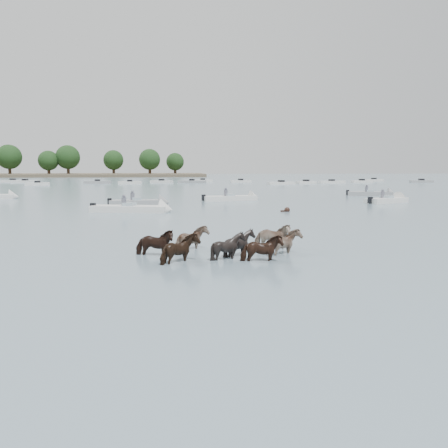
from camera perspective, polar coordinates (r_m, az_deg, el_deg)
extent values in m
plane|color=slate|center=(15.96, 6.00, -5.03)|extent=(400.00, 400.00, 0.00)
imported|color=black|center=(17.41, -8.84, -2.76)|extent=(1.69, 1.05, 1.32)
imported|color=#826758|center=(18.45, -4.04, -2.22)|extent=(1.55, 1.62, 1.26)
imported|color=black|center=(17.27, 1.99, -2.80)|extent=(1.41, 1.32, 1.30)
imported|color=gray|center=(18.90, 6.16, -1.90)|extent=(1.74, 1.29, 1.34)
imported|color=black|center=(16.01, -5.52, -3.63)|extent=(1.55, 1.64, 1.30)
imported|color=black|center=(16.60, 0.57, -3.22)|extent=(1.47, 1.40, 1.29)
imported|color=black|center=(16.23, 4.78, -3.54)|extent=(1.50, 0.68, 1.26)
imported|color=#826F58|center=(17.58, 7.85, -2.74)|extent=(1.59, 1.64, 1.27)
sphere|color=black|center=(34.55, 8.04, 1.78)|extent=(0.44, 0.44, 0.44)
cube|color=black|center=(34.50, 7.64, 1.61)|extent=(0.50, 0.22, 0.18)
cube|color=gray|center=(40.68, -10.99, 2.65)|extent=(4.83, 1.75, 0.55)
cone|color=gray|center=(40.67, -7.62, 2.72)|extent=(0.95, 1.63, 1.60)
cube|color=#99ADB7|center=(40.65, -11.00, 3.14)|extent=(0.83, 1.14, 0.35)
cube|color=black|center=(40.81, -14.36, 2.78)|extent=(0.36, 0.36, 0.60)
cylinder|color=#595966|center=(40.66, -11.57, 3.41)|extent=(0.36, 0.36, 0.70)
sphere|color=#595966|center=(40.64, -11.59, 4.04)|extent=(0.24, 0.24, 0.24)
cube|color=silver|center=(34.72, -11.94, 1.85)|extent=(6.01, 3.01, 0.55)
cone|color=silver|center=(33.88, -7.30, 1.82)|extent=(1.27, 1.78, 1.60)
cube|color=#99ADB7|center=(34.69, -11.95, 2.42)|extent=(1.06, 1.29, 0.35)
cube|color=black|center=(35.76, -16.34, 2.11)|extent=(0.43, 0.43, 0.60)
cylinder|color=#595966|center=(34.71, -12.62, 2.74)|extent=(0.36, 0.36, 0.70)
sphere|color=#595966|center=(34.68, -12.64, 3.48)|extent=(0.24, 0.24, 0.24)
cube|color=silver|center=(45.57, 0.72, 3.26)|extent=(5.68, 2.55, 0.55)
cone|color=silver|center=(46.50, 3.93, 3.33)|extent=(1.17, 1.73, 1.60)
cube|color=#99ADB7|center=(45.54, 0.72, 3.70)|extent=(0.99, 1.24, 0.35)
cube|color=black|center=(44.77, -2.61, 3.38)|extent=(0.41, 0.41, 0.60)
cylinder|color=#595966|center=(45.48, 0.22, 3.95)|extent=(0.36, 0.36, 0.70)
sphere|color=#595966|center=(45.45, 0.22, 4.52)|extent=(0.24, 0.24, 0.24)
cube|color=silver|center=(45.28, 19.95, 2.80)|extent=(4.74, 3.30, 0.55)
cone|color=silver|center=(47.05, 21.65, 2.88)|extent=(1.48, 1.83, 1.60)
cube|color=#99ADB7|center=(45.25, 19.97, 3.24)|extent=(1.19, 1.35, 0.35)
cube|color=black|center=(43.54, 18.12, 2.91)|extent=(0.46, 0.46, 0.60)
cylinder|color=#595966|center=(45.06, 19.53, 3.50)|extent=(0.36, 0.36, 0.70)
sphere|color=#595966|center=(45.03, 19.55, 4.07)|extent=(0.24, 0.24, 0.24)
cube|color=gray|center=(56.13, 18.05, 3.66)|extent=(5.34, 3.11, 0.55)
cone|color=gray|center=(56.51, 20.61, 3.58)|extent=(1.35, 1.80, 1.60)
cube|color=#99ADB7|center=(56.12, 18.06, 4.02)|extent=(1.11, 1.31, 0.35)
cube|color=black|center=(55.86, 15.46, 3.90)|extent=(0.44, 0.44, 0.60)
cylinder|color=#595966|center=(55.94, 17.70, 4.23)|extent=(0.36, 0.36, 0.70)
sphere|color=#595966|center=(55.92, 17.72, 4.69)|extent=(0.24, 0.24, 0.24)
cone|color=silver|center=(53.42, -25.15, 3.17)|extent=(1.18, 1.74, 1.60)
cube|color=silver|center=(109.58, -25.28, 4.93)|extent=(5.38, 2.25, 0.60)
cube|color=black|center=(109.57, -25.29, 5.13)|extent=(1.14, 1.14, 0.50)
cube|color=silver|center=(105.10, -24.00, 4.93)|extent=(5.82, 2.57, 0.60)
cube|color=black|center=(105.08, -24.01, 5.13)|extent=(1.18, 1.18, 0.50)
cube|color=silver|center=(90.02, -22.65, 4.70)|extent=(4.42, 2.21, 0.60)
cube|color=black|center=(90.01, -22.66, 4.95)|extent=(1.16, 1.16, 0.50)
cube|color=gray|center=(96.12, -15.81, 5.12)|extent=(5.40, 1.52, 0.60)
cube|color=black|center=(96.11, -15.81, 5.34)|extent=(1.00, 1.00, 0.50)
cube|color=silver|center=(91.25, -11.92, 5.13)|extent=(4.72, 2.09, 0.60)
cube|color=black|center=(91.24, -11.93, 5.37)|extent=(1.12, 1.12, 0.50)
cube|color=silver|center=(96.54, -7.95, 5.33)|extent=(5.00, 3.12, 0.60)
cube|color=black|center=(96.53, -7.96, 5.56)|extent=(1.29, 1.29, 0.50)
cube|color=gray|center=(96.03, -4.11, 5.37)|extent=(6.13, 2.99, 0.60)
cube|color=black|center=(96.01, -4.11, 5.60)|extent=(1.23, 1.23, 0.50)
cube|color=silver|center=(100.76, -2.73, 5.47)|extent=(4.49, 1.63, 0.60)
cube|color=black|center=(100.75, -2.73, 5.69)|extent=(1.03, 1.03, 0.50)
cube|color=silver|center=(97.80, 2.13, 5.42)|extent=(4.69, 1.91, 0.60)
cube|color=black|center=(97.79, 2.13, 5.64)|extent=(1.09, 1.09, 0.50)
cube|color=silver|center=(87.57, 7.29, 5.15)|extent=(5.63, 2.65, 0.60)
cube|color=black|center=(87.56, 7.30, 5.40)|extent=(1.19, 1.19, 0.50)
cube|color=silver|center=(92.59, 10.40, 5.20)|extent=(4.27, 2.47, 0.60)
cube|color=black|center=(92.57, 10.40, 5.44)|extent=(1.22, 1.22, 0.50)
cube|color=silver|center=(95.72, 13.55, 5.18)|extent=(5.72, 2.10, 0.60)
cube|color=black|center=(95.71, 13.56, 5.41)|extent=(1.10, 1.10, 0.50)
cube|color=silver|center=(100.59, 17.13, 5.15)|extent=(4.39, 1.56, 0.60)
cube|color=black|center=(100.58, 17.13, 5.37)|extent=(1.01, 1.01, 0.50)
cube|color=silver|center=(111.33, 18.53, 5.27)|extent=(4.31, 1.72, 0.60)
cube|color=black|center=(111.32, 18.53, 5.47)|extent=(1.05, 1.05, 0.50)
cube|color=gray|center=(107.10, 23.82, 4.97)|extent=(4.95, 2.10, 0.60)
cube|color=black|center=(107.09, 23.83, 5.17)|extent=(1.12, 1.12, 0.50)
cylinder|color=#382619|center=(172.21, -25.61, 6.07)|extent=(1.00, 1.00, 3.78)
sphere|color=black|center=(172.24, -25.70, 7.71)|extent=(8.41, 8.41, 8.41)
cylinder|color=#382619|center=(168.05, -21.40, 6.15)|extent=(1.00, 1.00, 3.09)
sphere|color=black|center=(168.06, -21.46, 7.53)|extent=(6.86, 6.86, 6.86)
cylinder|color=#382619|center=(168.27, -19.20, 6.37)|extent=(1.00, 1.00, 3.76)
sphere|color=black|center=(168.30, -19.27, 8.04)|extent=(8.36, 8.36, 8.36)
cylinder|color=#382619|center=(171.22, -13.86, 6.48)|extent=(1.00, 1.00, 3.27)
sphere|color=black|center=(171.23, -13.90, 7.91)|extent=(7.26, 7.26, 7.26)
cylinder|color=#382619|center=(161.63, -9.42, 6.57)|extent=(1.00, 1.00, 3.33)
sphere|color=black|center=(161.65, -9.45, 8.11)|extent=(7.40, 7.40, 7.40)
cylinder|color=#382619|center=(168.36, -6.23, 6.58)|extent=(1.00, 1.00, 2.93)
sphere|color=black|center=(168.36, -6.25, 7.89)|extent=(6.51, 6.51, 6.51)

